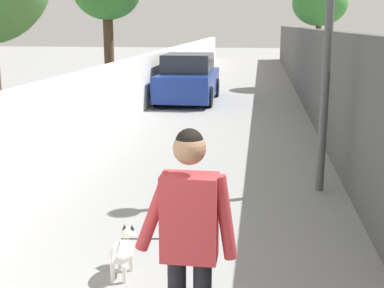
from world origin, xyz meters
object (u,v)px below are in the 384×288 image
person_skateboarder (190,232)px  car_near (188,79)px  dog (123,249)px  tree_right_mid (320,4)px

person_skateboarder → car_near: (13.30, 1.89, -0.38)m
dog → car_near: 11.96m
tree_right_mid → person_skateboarder: (-17.51, 2.62, -2.14)m
tree_right_mid → car_near: size_ratio=1.08×
car_near → tree_right_mid: bearing=-47.0°
tree_right_mid → dog: (-16.11, 3.49, -2.96)m
dog → person_skateboarder: bearing=-148.1°
person_skateboarder → tree_right_mid: bearing=-8.5°
tree_right_mid → dog: tree_right_mid is taller
dog → car_near: size_ratio=0.44×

